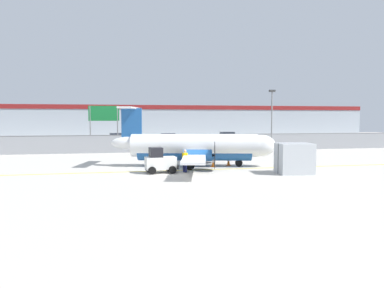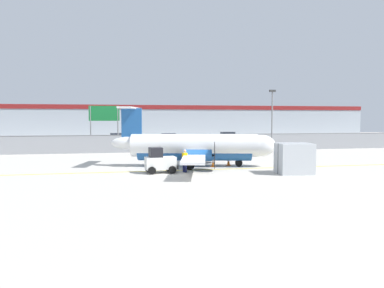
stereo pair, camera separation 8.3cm
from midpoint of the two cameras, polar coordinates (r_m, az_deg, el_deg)
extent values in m
plane|color=#BCB7AD|center=(26.96, -0.42, -4.59)|extent=(140.00, 140.00, 0.00)
cube|color=yellow|center=(28.91, -1.19, -4.01)|extent=(84.00, 0.20, 0.01)
cube|color=gray|center=(44.56, -4.90, 0.06)|extent=(98.00, 0.04, 2.00)
cylinder|color=slate|center=(44.50, -4.91, 1.41)|extent=(98.00, 0.10, 0.10)
cube|color=#38383A|center=(56.04, -6.26, -0.13)|extent=(98.00, 17.00, 0.12)
cube|color=#A8B2BC|center=(74.34, -7.61, 3.31)|extent=(91.00, 8.00, 6.50)
cube|color=maroon|center=(70.38, -7.40, 5.60)|extent=(91.00, 0.20, 0.80)
cylinder|color=white|center=(31.09, 0.45, -0.22)|extent=(10.63, 4.30, 1.90)
ellipsoid|color=white|center=(31.43, 10.53, -0.24)|extent=(2.77, 2.32, 1.80)
ellipsoid|color=white|center=(31.70, -9.55, 0.17)|extent=(3.12, 1.71, 1.05)
cylinder|color=#1E5193|center=(31.13, 0.45, -1.17)|extent=(9.49, 3.64, 1.48)
cube|color=white|center=(31.13, 0.63, -1.26)|extent=(5.30, 15.93, 0.18)
cylinder|color=#1E5193|center=(33.72, 1.07, -0.86)|extent=(2.35, 1.39, 0.90)
cone|color=black|center=(33.72, 3.03, -0.87)|extent=(0.54, 0.53, 0.44)
cylinder|color=#262626|center=(33.72, 3.28, -0.87)|extent=(0.53, 2.05, 2.10)
cylinder|color=#1E5193|center=(28.54, 0.91, -1.73)|extent=(2.35, 1.39, 0.90)
cone|color=black|center=(28.54, 3.22, -1.74)|extent=(0.54, 0.53, 0.44)
cylinder|color=#262626|center=(28.54, 3.52, -1.74)|extent=(0.53, 2.05, 2.10)
cube|color=#1E5193|center=(31.59, -9.10, 2.62)|extent=(1.69, 0.57, 3.10)
cube|color=white|center=(31.62, -9.37, 5.42)|extent=(2.19, 4.92, 0.14)
cylinder|color=#59595B|center=(31.29, 7.23, -1.99)|extent=(0.17, 0.17, 0.97)
cylinder|color=black|center=(31.35, 7.22, -2.87)|extent=(0.63, 0.35, 0.60)
cylinder|color=#59595B|center=(33.37, 0.03, -1.52)|extent=(0.17, 0.17, 0.90)
cylinder|color=black|center=(33.42, 0.03, -2.28)|extent=(0.79, 0.39, 0.76)
cylinder|color=#59595B|center=(28.98, -0.26, -2.35)|extent=(0.17, 0.17, 0.90)
cylinder|color=black|center=(29.03, -0.26, -3.23)|extent=(0.79, 0.39, 0.76)
cube|color=silver|center=(27.50, -4.75, -2.90)|extent=(2.29, 1.29, 0.90)
cube|color=black|center=(27.35, -5.47, -1.26)|extent=(0.99, 1.08, 0.70)
cube|color=black|center=(27.80, -2.42, -3.44)|extent=(0.26, 1.11, 0.30)
cylinder|color=black|center=(28.30, -3.50, -3.62)|extent=(0.57, 0.23, 0.56)
cylinder|color=black|center=(27.15, -2.92, -3.94)|extent=(0.57, 0.23, 0.56)
cylinder|color=black|center=(28.00, -6.50, -3.72)|extent=(0.57, 0.23, 0.56)
cylinder|color=black|center=(26.83, -6.04, -4.05)|extent=(0.57, 0.23, 0.56)
cylinder|color=#191E4C|center=(27.70, -0.88, -3.48)|extent=(0.22, 0.22, 0.85)
cylinder|color=#191E4C|center=(27.84, -1.17, -3.44)|extent=(0.22, 0.22, 0.85)
cylinder|color=yellow|center=(27.69, -1.02, -1.97)|extent=(0.47, 0.47, 0.60)
cylinder|color=yellow|center=(27.53, -0.70, -1.94)|extent=(0.14, 0.14, 0.55)
cylinder|color=yellow|center=(27.84, -1.35, -1.88)|extent=(0.14, 0.14, 0.55)
sphere|color=tan|center=(27.65, -1.03, -1.06)|extent=(0.22, 0.22, 0.22)
cube|color=#B7BCC1|center=(28.04, 15.39, -2.14)|extent=(2.59, 2.23, 2.20)
cube|color=#333338|center=(28.04, 15.39, -2.14)|extent=(2.44, 0.32, 2.20)
cube|color=orange|center=(31.95, 5.65, -3.24)|extent=(0.36, 0.36, 0.04)
cone|color=orange|center=(31.91, 5.65, -2.67)|extent=(0.28, 0.28, 0.60)
cylinder|color=white|center=(31.90, 5.65, -2.53)|extent=(0.17, 0.17, 0.08)
cube|color=orange|center=(30.91, 3.29, -3.47)|extent=(0.36, 0.36, 0.04)
cone|color=orange|center=(30.87, 3.30, -2.88)|extent=(0.28, 0.28, 0.60)
cylinder|color=white|center=(30.86, 3.30, -2.73)|extent=(0.17, 0.17, 0.08)
cube|color=#B28C19|center=(51.46, -19.30, 0.08)|extent=(4.21, 1.73, 0.80)
cube|color=#262D38|center=(51.41, -19.15, 0.84)|extent=(2.21, 1.58, 0.56)
cylinder|color=black|center=(50.79, -20.99, -0.37)|extent=(0.60, 0.20, 0.60)
cylinder|color=black|center=(52.57, -20.68, -0.23)|extent=(0.60, 0.20, 0.60)
cylinder|color=black|center=(50.43, -17.84, -0.33)|extent=(0.60, 0.20, 0.60)
cylinder|color=black|center=(52.22, -17.65, -0.19)|extent=(0.60, 0.20, 0.60)
cube|color=navy|center=(59.95, -11.12, 0.74)|extent=(4.30, 1.97, 0.80)
cube|color=#262D38|center=(59.91, -11.27, 1.38)|extent=(2.30, 1.70, 0.56)
cylinder|color=black|center=(60.98, -9.86, 0.50)|extent=(0.61, 0.24, 0.60)
cylinder|color=black|center=(59.19, -9.70, 0.41)|extent=(0.61, 0.24, 0.60)
cylinder|color=black|center=(60.78, -12.49, 0.46)|extent=(0.61, 0.24, 0.60)
cylinder|color=black|center=(58.99, -12.40, 0.36)|extent=(0.61, 0.24, 0.60)
cube|color=navy|center=(57.99, -3.41, 0.70)|extent=(4.38, 2.21, 0.80)
cube|color=#262D38|center=(57.96, -3.56, 1.37)|extent=(2.38, 1.82, 0.56)
cylinder|color=black|center=(58.95, -2.06, 0.44)|extent=(0.62, 0.27, 0.60)
cylinder|color=black|center=(57.16, -1.98, 0.34)|extent=(0.62, 0.27, 0.60)
cylinder|color=black|center=(58.90, -4.78, 0.43)|extent=(0.62, 0.27, 0.60)
cylinder|color=black|center=(57.10, -4.79, 0.32)|extent=(0.62, 0.27, 0.60)
cube|color=slate|center=(64.17, 5.63, 1.00)|extent=(4.27, 1.88, 0.80)
cube|color=#262D38|center=(64.08, 5.51, 1.60)|extent=(2.26, 1.65, 0.56)
cylinder|color=black|center=(65.51, 6.51, 0.77)|extent=(0.61, 0.23, 0.60)
cylinder|color=black|center=(63.83, 7.08, 0.68)|extent=(0.61, 0.23, 0.60)
cylinder|color=black|center=(64.58, 4.19, 0.74)|extent=(0.61, 0.23, 0.60)
cylinder|color=black|center=(62.87, 4.70, 0.65)|extent=(0.61, 0.23, 0.60)
cylinder|color=slate|center=(44.18, 12.14, 3.20)|extent=(0.16, 0.16, 7.00)
cube|color=#333333|center=(44.29, 12.21, 7.92)|extent=(0.70, 0.30, 0.24)
cylinder|color=slate|center=(46.23, -15.14, 2.25)|extent=(0.14, 0.14, 5.50)
cylinder|color=slate|center=(46.14, -11.17, 2.30)|extent=(0.14, 0.14, 5.50)
cube|color=#14662D|center=(46.14, -13.19, 4.57)|extent=(3.60, 0.10, 1.80)
camera|label=1|loc=(0.04, -89.93, 0.01)|focal=35.00mm
camera|label=2|loc=(0.04, 90.07, -0.01)|focal=35.00mm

